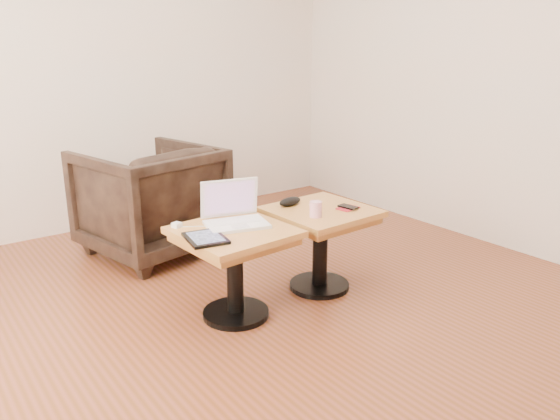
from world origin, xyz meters
TOP-DOWN VIEW (x-y plane):
  - room_shell at (0.00, 0.00)m, footprint 4.52×4.52m
  - side_table_left at (0.06, 0.24)m, footprint 0.60×0.60m
  - side_table_right at (0.68, 0.25)m, footprint 0.59×0.59m
  - laptop at (0.11, 0.32)m, footprint 0.38×0.33m
  - tablet at (-0.14, 0.19)m, footprint 0.23×0.26m
  - charging_adapter at (-0.17, 0.45)m, footprint 0.06×0.06m
  - glasses_case at (0.57, 0.41)m, footprint 0.17×0.09m
  - striped_cup at (0.55, 0.15)m, footprint 0.07×0.07m
  - earbuds_tangle at (0.71, 0.32)m, footprint 0.08×0.05m
  - phone_on_sleeve at (0.81, 0.16)m, footprint 0.14×0.12m
  - armchair at (0.10, 1.43)m, footprint 0.99×1.01m

SIDE VIEW (x-z plane):
  - side_table_left at x=0.06m, z-range 0.13..0.64m
  - side_table_right at x=0.68m, z-range 0.13..0.64m
  - armchair at x=0.10m, z-range 0.00..0.78m
  - phone_on_sleeve at x=0.81m, z-range 0.51..0.53m
  - earbuds_tangle at x=0.71m, z-range 0.51..0.53m
  - tablet at x=-0.14m, z-range 0.51..0.53m
  - charging_adapter at x=-0.17m, z-range 0.51..0.54m
  - glasses_case at x=0.57m, z-range 0.51..0.56m
  - striped_cup at x=0.55m, z-range 0.51..0.60m
  - laptop at x=0.11m, z-range 0.44..0.68m
  - room_shell at x=0.00m, z-range 0.00..2.71m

